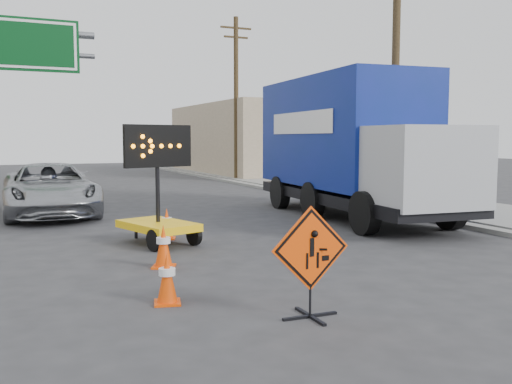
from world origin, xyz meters
TOP-DOWN VIEW (x-y plane):
  - ground at (0.00, 0.00)m, footprint 100.00×100.00m
  - curb_right at (7.20, 15.00)m, footprint 0.40×60.00m
  - sidewalk_right at (9.50, 15.00)m, footprint 4.00×60.00m
  - building_right_far at (13.00, 30.00)m, footprint 10.00×14.00m
  - utility_pole_near at (8.00, 10.00)m, footprint 1.80×0.26m
  - utility_pole_far at (8.00, 24.00)m, footprint 1.80×0.26m
  - construction_sign at (-0.38, 0.86)m, footprint 1.13×0.80m
  - arrow_board at (-0.88, 6.86)m, footprint 1.64×2.13m
  - pickup_truck at (-2.70, 13.06)m, footprint 2.74×5.81m
  - box_truck at (5.54, 8.86)m, footprint 3.42×9.05m
  - cone_a at (-1.94, 2.26)m, footprint 0.45×0.45m
  - cone_b at (-1.38, 4.54)m, footprint 0.54×0.54m
  - cone_c at (-0.53, 7.42)m, footprint 0.48×0.48m

SIDE VIEW (x-z plane):
  - ground at x=0.00m, z-range 0.00..0.00m
  - curb_right at x=7.20m, z-range 0.00..0.12m
  - sidewalk_right at x=9.50m, z-range 0.00..0.15m
  - cone_c at x=-0.53m, z-range 0.00..0.73m
  - cone_a at x=-1.94m, z-range 0.00..0.74m
  - cone_b at x=-1.38m, z-range 0.00..0.80m
  - arrow_board at x=-0.88m, z-range -0.73..1.94m
  - construction_sign at x=-0.38m, z-range 0.05..1.54m
  - pickup_truck at x=-2.70m, z-range 0.00..1.61m
  - box_truck at x=5.54m, z-range -0.20..4.01m
  - building_right_far at x=13.00m, z-range 0.00..4.60m
  - utility_pole_near at x=8.00m, z-range 0.18..9.18m
  - utility_pole_far at x=8.00m, z-range 0.18..9.18m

